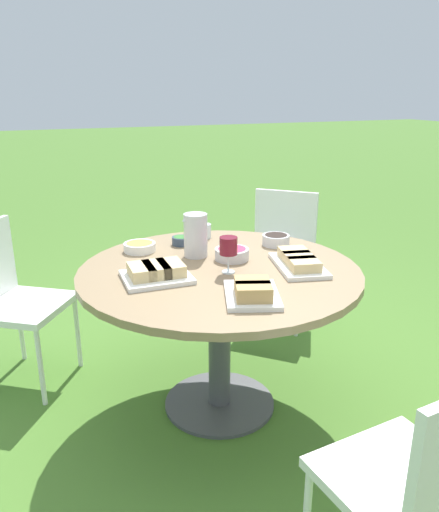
{
  "coord_description": "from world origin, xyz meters",
  "views": [
    {
      "loc": [
        0.87,
        2.03,
        1.55
      ],
      "look_at": [
        0.0,
        0.0,
        0.81
      ],
      "focal_mm": 35.0,
      "sensor_mm": 36.0,
      "label": 1
    }
  ],
  "objects_px": {
    "chair_near_right": "(280,246)",
    "chair_far_back": "(9,292)",
    "water_pitcher": "(196,235)",
    "wine_glass": "(228,247)",
    "chair_near_left": "(428,479)",
    "dining_table": "(220,290)"
  },
  "relations": [
    {
      "from": "water_pitcher",
      "to": "wine_glass",
      "type": "xyz_separation_m",
      "value": [
        -0.05,
        0.28,
        0.01
      ]
    },
    {
      "from": "dining_table",
      "to": "wine_glass",
      "type": "relative_size",
      "value": 7.85
    },
    {
      "from": "water_pitcher",
      "to": "wine_glass",
      "type": "bearing_deg",
      "value": 100.71
    },
    {
      "from": "chair_near_left",
      "to": "water_pitcher",
      "type": "distance_m",
      "value": 1.49
    },
    {
      "from": "chair_far_back",
      "to": "water_pitcher",
      "type": "relative_size",
      "value": 4.07
    },
    {
      "from": "chair_near_right",
      "to": "water_pitcher",
      "type": "bearing_deg",
      "value": 35.77
    },
    {
      "from": "chair_near_left",
      "to": "chair_far_back",
      "type": "height_order",
      "value": "same"
    },
    {
      "from": "chair_near_right",
      "to": "wine_glass",
      "type": "distance_m",
      "value": 1.25
    },
    {
      "from": "water_pitcher",
      "to": "dining_table",
      "type": "bearing_deg",
      "value": 100.59
    },
    {
      "from": "chair_near_left",
      "to": "dining_table",
      "type": "bearing_deg",
      "value": -85.33
    },
    {
      "from": "chair_near_right",
      "to": "wine_glass",
      "type": "height_order",
      "value": "wine_glass"
    },
    {
      "from": "dining_table",
      "to": "wine_glass",
      "type": "bearing_deg",
      "value": 101.09
    },
    {
      "from": "dining_table",
      "to": "water_pitcher",
      "type": "bearing_deg",
      "value": -79.41
    },
    {
      "from": "dining_table",
      "to": "chair_far_back",
      "type": "distance_m",
      "value": 1.15
    },
    {
      "from": "dining_table",
      "to": "chair_far_back",
      "type": "bearing_deg",
      "value": -35.49
    },
    {
      "from": "chair_near_right",
      "to": "wine_glass",
      "type": "bearing_deg",
      "value": 48.33
    },
    {
      "from": "chair_far_back",
      "to": "water_pitcher",
      "type": "height_order",
      "value": "water_pitcher"
    },
    {
      "from": "chair_far_back",
      "to": "wine_glass",
      "type": "xyz_separation_m",
      "value": [
        -0.95,
        0.74,
        0.35
      ]
    },
    {
      "from": "water_pitcher",
      "to": "wine_glass",
      "type": "distance_m",
      "value": 0.29
    },
    {
      "from": "chair_far_back",
      "to": "water_pitcher",
      "type": "xyz_separation_m",
      "value": [
        -0.9,
        0.46,
        0.34
      ]
    },
    {
      "from": "chair_near_right",
      "to": "wine_glass",
      "type": "relative_size",
      "value": 5.25
    },
    {
      "from": "chair_near_right",
      "to": "chair_far_back",
      "type": "distance_m",
      "value": 1.75
    }
  ]
}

